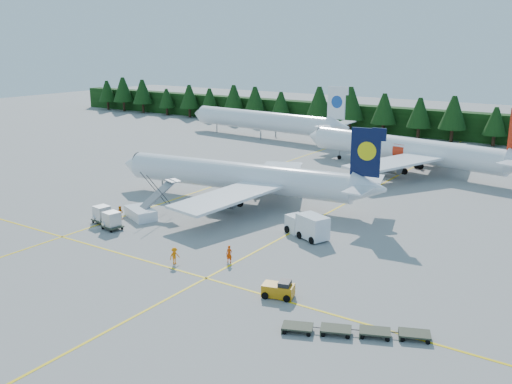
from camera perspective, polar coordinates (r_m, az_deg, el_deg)
The scene contains 16 objects.
ground at distance 59.77m, azimuth -5.92°, elevation -5.38°, with size 320.00×320.00×0.00m, color gray.
taxi_stripe_a at distance 83.04m, azimuth -4.58°, elevation 0.48°, with size 0.25×120.00×0.01m, color yellow.
taxi_stripe_b at distance 72.74m, azimuth 7.89°, elevation -1.72°, with size 0.25×120.00×0.01m, color yellow.
taxi_stripe_cross at distance 55.62m, azimuth -9.88°, elevation -7.12°, with size 80.00×0.25×0.01m, color yellow.
treeline_hedge at distance 131.21m, azimuth 17.64°, elevation 6.50°, with size 220.00×4.00×6.00m, color black.
airliner_navy at distance 75.57m, azimuth -2.35°, elevation 1.60°, with size 37.19×30.41×10.84m.
airliner_red at distance 96.60m, azimuth 14.24°, elevation 4.21°, with size 39.30×32.08×11.50m.
airliner_far_left at distance 126.27m, azimuth 0.09°, elevation 7.24°, with size 41.12×7.43×11.96m.
airstairs at distance 69.83m, azimuth -11.20°, elevation -1.80°, with size 5.49×7.06×4.16m.
service_truck at distance 62.02m, azimuth 5.09°, elevation -3.32°, with size 5.82×3.93×2.64m.
baggage_tug at distance 47.97m, azimuth 2.31°, elevation -9.71°, with size 2.87×2.04×1.39m.
dolly_train at distance 42.99m, azimuth 9.90°, elevation -13.42°, with size 10.08×5.88×0.13m.
uld_pair at distance 67.40m, azimuth -14.70°, elevation -2.39°, with size 5.25×3.07×1.73m.
crew_a at distance 54.97m, azimuth -2.70°, elevation -6.23°, with size 0.62×0.41×1.69m, color #DD4004.
crew_b at distance 69.81m, azimuth -13.44°, elevation -2.01°, with size 0.79×0.62×1.63m, color orange.
crew_c at distance 55.09m, azimuth -8.15°, elevation -6.34°, with size 0.69×0.47×1.66m, color orange.
Camera 1 is at (36.13, -42.89, 20.68)m, focal length 40.00 mm.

